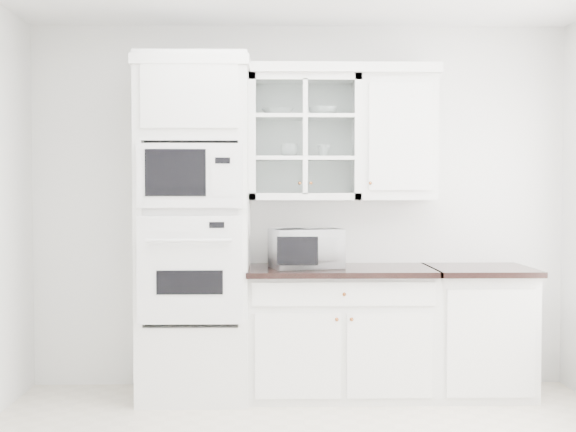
{
  "coord_description": "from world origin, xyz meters",
  "views": [
    {
      "loc": [
        -0.2,
        -3.69,
        1.47
      ],
      "look_at": [
        -0.1,
        1.05,
        1.3
      ],
      "focal_mm": 45.0,
      "sensor_mm": 36.0,
      "label": 1
    }
  ],
  "objects": [
    {
      "name": "upper_cabinet_solid",
      "position": [
        0.71,
        1.58,
        1.85
      ],
      "size": [
        0.55,
        0.33,
        0.9
      ],
      "primitive_type": "cube",
      "color": "white",
      "rests_on": "room_shell"
    },
    {
      "name": "room_shell",
      "position": [
        0.0,
        0.43,
        1.78
      ],
      "size": [
        4.0,
        3.5,
        2.7
      ],
      "color": "white",
      "rests_on": "ground"
    },
    {
      "name": "cup_b",
      "position": [
        0.17,
        1.57,
        1.76
      ],
      "size": [
        0.12,
        0.12,
        0.09
      ],
      "primitive_type": "imported",
      "rotation": [
        0.0,
        0.0,
        -0.21
      ],
      "color": "white",
      "rests_on": "upper_cabinet_glass"
    },
    {
      "name": "bowl_a",
      "position": [
        -0.17,
        1.57,
        2.04
      ],
      "size": [
        0.27,
        0.27,
        0.05
      ],
      "primitive_type": "imported",
      "rotation": [
        0.0,
        0.0,
        0.26
      ],
      "color": "white",
      "rests_on": "upper_cabinet_glass"
    },
    {
      "name": "base_cabinet_run",
      "position": [
        0.28,
        1.45,
        0.46
      ],
      "size": [
        1.32,
        0.67,
        0.92
      ],
      "color": "white",
      "rests_on": "ground"
    },
    {
      "name": "bowl_b",
      "position": [
        0.17,
        1.58,
        2.04
      ],
      "size": [
        0.21,
        0.21,
        0.06
      ],
      "primitive_type": "imported",
      "rotation": [
        0.0,
        0.0,
        0.04
      ],
      "color": "white",
      "rests_on": "upper_cabinet_glass"
    },
    {
      "name": "extra_base_cabinet",
      "position": [
        1.28,
        1.45,
        0.46
      ],
      "size": [
        0.72,
        0.67,
        0.92
      ],
      "color": "white",
      "rests_on": "ground"
    },
    {
      "name": "cup_a",
      "position": [
        -0.08,
        1.57,
        1.76
      ],
      "size": [
        0.13,
        0.13,
        0.1
      ],
      "primitive_type": "imported",
      "rotation": [
        0.0,
        0.0,
        -0.08
      ],
      "color": "white",
      "rests_on": "upper_cabinet_glass"
    },
    {
      "name": "crown_molding",
      "position": [
        -0.07,
        1.56,
        2.33
      ],
      "size": [
        2.14,
        0.38,
        0.07
      ],
      "primitive_type": "cube",
      "color": "white",
      "rests_on": "room_shell"
    },
    {
      "name": "countertop_microwave",
      "position": [
        0.03,
        1.42,
        1.06
      ],
      "size": [
        0.56,
        0.5,
        0.28
      ],
      "primitive_type": "imported",
      "rotation": [
        0.0,
        0.0,
        3.38
      ],
      "color": "white",
      "rests_on": "base_cabinet_run"
    },
    {
      "name": "upper_cabinet_glass",
      "position": [
        0.03,
        1.58,
        1.85
      ],
      "size": [
        0.8,
        0.33,
        0.9
      ],
      "color": "white",
      "rests_on": "room_shell"
    },
    {
      "name": "oven_column",
      "position": [
        -0.75,
        1.42,
        1.2
      ],
      "size": [
        0.76,
        0.68,
        2.4
      ],
      "color": "white",
      "rests_on": "ground"
    }
  ]
}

